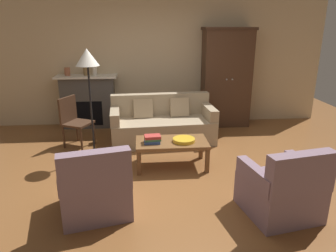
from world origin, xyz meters
The scene contains 15 objects.
ground_plane centered at (0.00, 0.00, 0.00)m, with size 9.60×9.60×0.00m, color brown.
back_wall centered at (0.00, 2.55, 1.40)m, with size 7.20×0.10×2.80m, color beige.
fireplace centered at (-1.55, 2.30, 0.57)m, with size 1.26×0.48×1.12m.
armoire centered at (1.40, 2.22, 1.04)m, with size 1.06×0.57×2.08m.
couch centered at (-0.03, 1.30, 0.32)m, with size 1.97×0.98×0.86m.
coffee_table centered at (0.03, 0.14, 0.37)m, with size 1.10×0.60×0.42m.
fruit_bowl centered at (0.22, 0.10, 0.45)m, with size 0.34×0.34×0.05m, color gold.
book_stack centered at (-0.26, 0.09, 0.48)m, with size 0.25×0.19×0.12m.
mantel_vase_terracotta centered at (-1.93, 2.28, 1.20)m, with size 0.12×0.12×0.16m, color #A86042.
mantel_vase_bronze centered at (-1.55, 2.28, 1.21)m, with size 0.11×0.11×0.18m, color olive.
mantel_vase_cream centered at (-1.37, 2.28, 1.28)m, with size 0.10×0.10×0.31m, color beige.
armchair_near_left centered at (-0.98, -1.05, 0.32)m, with size 0.92×0.92×0.88m.
armchair_near_right centered at (1.17, -1.28, 0.32)m, with size 0.90×0.90×0.88m.
side_chair_wooden centered at (-1.65, 1.19, 0.51)m, with size 0.59×0.59×0.90m.
floor_lamp centered at (-1.22, 0.57, 1.55)m, with size 0.36×0.36×1.79m.
Camera 1 is at (-0.40, -4.34, 2.13)m, focal length 33.43 mm.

